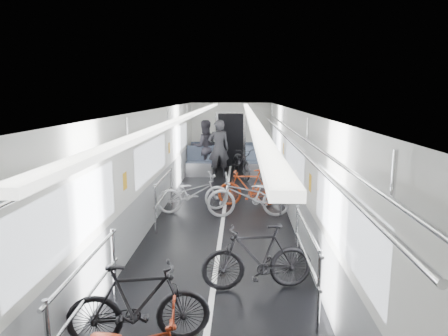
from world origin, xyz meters
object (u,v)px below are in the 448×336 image
(bike_left_mid, at_px, (139,304))
(bike_right_near, at_px, (257,257))
(bike_right_mid, at_px, (249,196))
(person_seated, at_px, (205,147))
(person_standing, at_px, (219,149))
(bike_right_far, at_px, (249,188))
(bike_aisle, at_px, (242,162))
(bike_left_far, at_px, (193,193))

(bike_left_mid, xyz_separation_m, bike_right_near, (1.34, 1.32, 0.00))
(bike_right_mid, bearing_deg, person_seated, -169.17)
(bike_right_mid, bearing_deg, bike_left_mid, -20.76)
(person_seated, bearing_deg, person_standing, 111.52)
(person_standing, bearing_deg, bike_left_mid, 76.44)
(bike_right_mid, bearing_deg, bike_right_far, 174.04)
(bike_right_mid, bearing_deg, bike_aisle, 176.74)
(person_standing, height_order, person_seated, person_standing)
(bike_right_mid, distance_m, person_seated, 5.16)
(bike_left_mid, relative_size, bike_left_far, 0.92)
(bike_left_mid, xyz_separation_m, bike_right_far, (1.30, 5.61, -0.01))
(bike_left_far, distance_m, bike_right_mid, 1.35)
(bike_right_mid, xyz_separation_m, person_seated, (-1.43, 4.94, 0.43))
(bike_right_near, xyz_separation_m, bike_right_far, (-0.04, 4.29, -0.02))
(bike_left_far, relative_size, person_standing, 0.89)
(bike_right_mid, distance_m, bike_right_far, 0.93)
(bike_left_mid, distance_m, bike_left_far, 5.07)
(bike_left_mid, height_order, person_seated, person_seated)
(bike_left_mid, xyz_separation_m, bike_left_far, (-0.00, 5.07, -0.02))
(bike_left_mid, distance_m, bike_right_near, 1.88)
(bike_left_far, height_order, person_standing, person_standing)
(bike_aisle, bearing_deg, bike_left_mid, -113.15)
(bike_left_far, bearing_deg, person_standing, -24.94)
(person_standing, bearing_deg, bike_right_near, 85.97)
(bike_left_mid, height_order, bike_right_far, bike_left_mid)
(bike_aisle, bearing_deg, person_seated, 138.35)
(bike_left_mid, height_order, bike_left_far, bike_left_mid)
(bike_right_far, height_order, person_seated, person_seated)
(bike_left_far, distance_m, person_seated, 4.58)
(bike_left_far, xyz_separation_m, bike_aisle, (1.14, 3.94, 0.06))
(bike_right_mid, distance_m, person_standing, 4.44)
(bike_aisle, xyz_separation_m, person_standing, (-0.75, 0.00, 0.45))
(bike_right_near, distance_m, bike_right_mid, 3.36)
(bike_right_near, xyz_separation_m, person_seated, (-1.48, 8.30, 0.45))
(bike_right_far, bearing_deg, bike_aisle, -178.45)
(bike_right_mid, relative_size, bike_aisle, 0.98)
(bike_left_far, xyz_separation_m, bike_right_far, (1.31, 0.54, 0.01))
(bike_left_far, xyz_separation_m, bike_right_near, (1.34, -3.75, 0.03))
(bike_left_far, distance_m, bike_right_far, 1.41)
(bike_right_far, bearing_deg, bike_right_mid, -1.89)
(bike_right_near, bearing_deg, bike_aisle, 172.73)
(bike_left_mid, relative_size, person_standing, 0.82)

